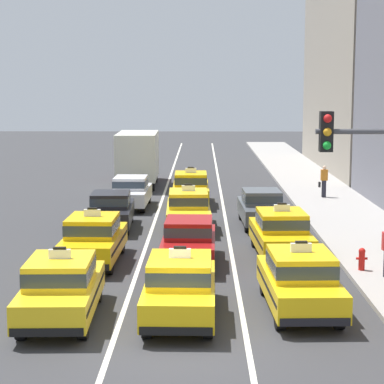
{
  "coord_description": "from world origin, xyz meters",
  "views": [
    {
      "loc": [
        0.51,
        -16.62,
        6.06
      ],
      "look_at": [
        0.08,
        15.85,
        1.3
      ],
      "focal_mm": 68.31,
      "sensor_mm": 36.0,
      "label": 1
    }
  ],
  "objects": [
    {
      "name": "sidewalk_curb",
      "position": [
        7.2,
        15.0,
        0.07
      ],
      "size": [
        4.0,
        90.0,
        0.15
      ],
      "primitive_type": "cube",
      "color": "#9E9993",
      "rests_on": "ground"
    },
    {
      "name": "taxi_center_fourth",
      "position": [
        -0.04,
        20.24,
        0.88
      ],
      "size": [
        1.87,
        4.58,
        1.96
      ],
      "color": "black",
      "rests_on": "ground"
    },
    {
      "name": "fire_hydrant",
      "position": [
        5.68,
        6.39,
        0.55
      ],
      "size": [
        0.36,
        0.22,
        0.73
      ],
      "color": "red",
      "rests_on": "sidewalk_curb"
    },
    {
      "name": "pedestrian_near_crosswalk",
      "position": [
        7.02,
        21.94,
        1.0
      ],
      "size": [
        0.47,
        0.24,
        1.68
      ],
      "color": "#23232D",
      "rests_on": "sidewalk_curb"
    },
    {
      "name": "taxi_center_third",
      "position": [
        -0.05,
        13.8,
        0.88
      ],
      "size": [
        1.93,
        4.6,
        1.96
      ],
      "color": "black",
      "rests_on": "ground"
    },
    {
      "name": "lane_stripe_center_right",
      "position": [
        1.6,
        20.0,
        0.0
      ],
      "size": [
        0.14,
        80.0,
        0.01
      ],
      "primitive_type": "cube",
      "color": "silver",
      "rests_on": "ground"
    },
    {
      "name": "taxi_left_second",
      "position": [
        -3.2,
        7.78,
        0.88
      ],
      "size": [
        1.89,
        4.59,
        1.96
      ],
      "color": "black",
      "rests_on": "ground"
    },
    {
      "name": "lane_stripe_left_center",
      "position": [
        -1.6,
        20.0,
        0.0
      ],
      "size": [
        0.14,
        80.0,
        0.01
      ],
      "primitive_type": "cube",
      "color": "silver",
      "rests_on": "ground"
    },
    {
      "name": "ground_plane",
      "position": [
        0.0,
        0.0,
        0.0
      ],
      "size": [
        160.0,
        160.0,
        0.0
      ],
      "primitive_type": "plane",
      "color": "#353538"
    },
    {
      "name": "sedan_right_third",
      "position": [
        3.1,
        14.63,
        0.85
      ],
      "size": [
        1.9,
        4.35,
        1.58
      ],
      "color": "black",
      "rests_on": "ground"
    },
    {
      "name": "taxi_left_nearest",
      "position": [
        -3.13,
        1.69,
        0.88
      ],
      "size": [
        1.95,
        4.61,
        1.96
      ],
      "color": "black",
      "rests_on": "ground"
    },
    {
      "name": "taxi_right_second",
      "position": [
        3.34,
        8.88,
        0.88
      ],
      "size": [
        2.0,
        4.63,
        1.96
      ],
      "color": "black",
      "rests_on": "ground"
    },
    {
      "name": "sedan_left_third",
      "position": [
        -3.34,
        13.83,
        0.85
      ],
      "size": [
        1.93,
        4.37,
        1.58
      ],
      "color": "black",
      "rests_on": "ground"
    },
    {
      "name": "taxi_center_nearest",
      "position": [
        -0.05,
        1.82,
        0.88
      ],
      "size": [
        1.89,
        4.59,
        1.96
      ],
      "color": "black",
      "rests_on": "ground"
    },
    {
      "name": "box_truck_left_fifth",
      "position": [
        -3.32,
        27.41,
        1.78
      ],
      "size": [
        2.39,
        7.0,
        3.27
      ],
      "color": "black",
      "rests_on": "ground"
    },
    {
      "name": "sedan_left_fourth",
      "position": [
        -3.01,
        19.2,
        0.85
      ],
      "size": [
        1.84,
        4.33,
        1.58
      ],
      "color": "black",
      "rests_on": "ground"
    },
    {
      "name": "taxi_right_nearest",
      "position": [
        3.16,
        2.51,
        0.88
      ],
      "size": [
        1.98,
        4.62,
        1.96
      ],
      "color": "black",
      "rests_on": "ground"
    },
    {
      "name": "sedan_center_second",
      "position": [
        0.08,
        7.69,
        0.85
      ],
      "size": [
        1.85,
        4.34,
        1.58
      ],
      "color": "black",
      "rests_on": "ground"
    }
  ]
}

